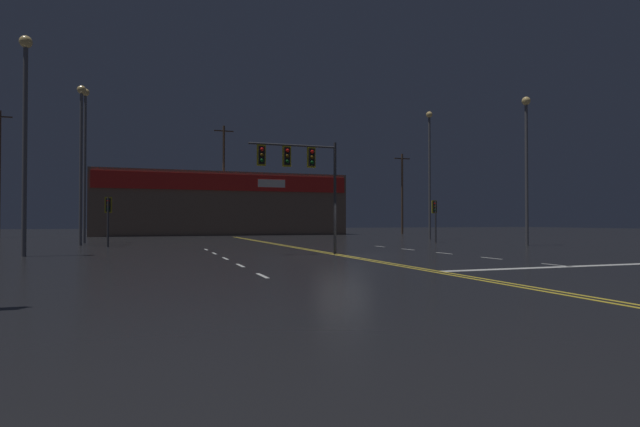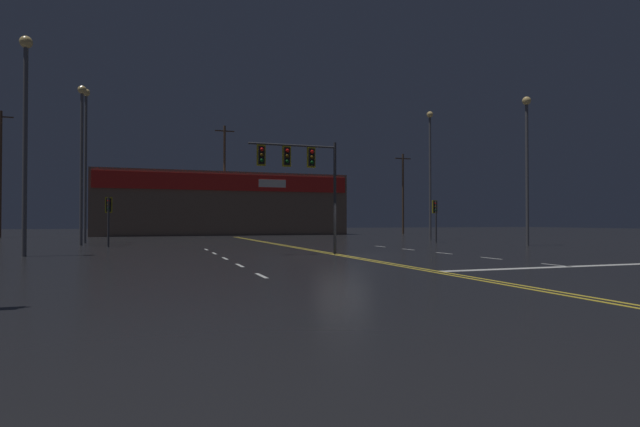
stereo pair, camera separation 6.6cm
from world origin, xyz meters
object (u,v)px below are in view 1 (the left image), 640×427
Objects in this scene: streetlight_near_left at (81,145)px; streetlight_far_median at (25,116)px; streetlight_far_left at (526,151)px; streetlight_near_right at (429,160)px; traffic_signal_median at (299,165)px; streetlight_far_right at (85,147)px; traffic_signal_corner_northwest at (108,210)px; traffic_signal_corner_northeast at (435,212)px.

streetlight_near_left reaches higher than streetlight_far_median.
streetlight_far_median is (-28.86, -0.83, 0.10)m from streetlight_far_left.
streetlight_far_median is (-28.83, -12.68, -0.71)m from streetlight_near_right.
traffic_signal_median is 0.55× the size of streetlight_far_median.
streetlight_far_right is at bearing 122.95° from traffic_signal_median.
traffic_signal_median is 17.61m from streetlight_near_left.
traffic_signal_corner_northwest is 27.18m from streetlight_far_left.
traffic_signal_corner_northeast is 26.46m from streetlight_far_right.
traffic_signal_corner_northeast is 0.33× the size of streetlight_far_left.
traffic_signal_corner_northwest is at bearing -55.38° from streetlight_near_left.
traffic_signal_corner_northwest is (-9.14, 10.82, -2.01)m from traffic_signal_median.
streetlight_far_median is (-12.10, 2.76, 2.05)m from traffic_signal_median.
traffic_signal_corner_northwest is 0.27× the size of streetlight_near_right.
streetlight_far_left is (2.89, -6.48, 3.89)m from traffic_signal_corner_northeast.
streetlight_far_right is (-2.03, 6.41, 4.79)m from traffic_signal_corner_northwest.
streetlight_far_left is (16.76, 3.60, 1.95)m from traffic_signal_median.
traffic_signal_median is at bearing -137.28° from streetlight_near_right.
streetlight_near_right is 27.95m from streetlight_far_right.
streetlight_far_left is at bearing 1.65° from streetlight_far_median.
traffic_signal_corner_northeast is 0.32× the size of streetlight_far_median.
streetlight_far_left reaches higher than traffic_signal_median.
traffic_signal_corner_northwest is 23.02m from traffic_signal_corner_northeast.
streetlight_near_right is (27.73, 1.91, 0.38)m from streetlight_near_left.
streetlight_near_right is 11.87m from streetlight_far_left.
traffic_signal_corner_northeast is at bearing -118.05° from streetlight_near_right.
traffic_signal_corner_northwest is at bearing -72.44° from streetlight_far_right.
traffic_signal_corner_northeast is 7.68m from streetlight_near_right.
streetlight_far_median is (-1.09, -10.76, -0.34)m from streetlight_near_left.
streetlight_near_left is 10.82m from streetlight_far_median.
traffic_signal_median is at bearing -143.98° from traffic_signal_corner_northeast.
streetlight_far_right is at bearing 92.48° from streetlight_near_left.
streetlight_far_left is at bearing -15.58° from traffic_signal_corner_northwest.
streetlight_far_right is (-0.16, 3.70, 0.39)m from streetlight_near_left.
traffic_signal_median is at bearing -12.87° from streetlight_far_median.
traffic_signal_median is 22.93m from streetlight_near_right.
streetlight_near_left is 0.94× the size of streetlight_near_right.
streetlight_far_left is 31.09m from streetlight_far_right.
streetlight_far_left is at bearing -89.81° from streetlight_near_right.
streetlight_far_median reaches higher than traffic_signal_corner_northeast.
traffic_signal_corner_northwest is 0.29× the size of streetlight_near_left.
streetlight_near_right is at bearing 10.13° from traffic_signal_corner_northwest.
streetlight_far_left is at bearing -19.67° from streetlight_near_left.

